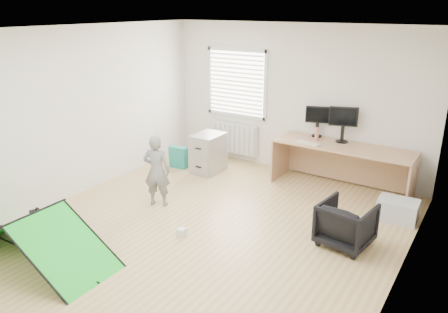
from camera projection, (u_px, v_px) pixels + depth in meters
The scene contains 17 objects.
ground at pixel (209, 228), 6.16m from camera, with size 5.50×5.50×0.00m, color tan.
back_wall at pixel (294, 100), 7.90m from camera, with size 5.00×0.02×2.70m, color silver.
window at pixel (237, 83), 8.42m from camera, with size 1.20×0.06×1.20m, color silver.
radiator at pixel (235, 138), 8.75m from camera, with size 1.00×0.12×0.60m, color silver.
desk at pixel (341, 168), 7.33m from camera, with size 2.29×0.73×0.78m, color tan.
filing_cabinet at pixel (209, 153), 8.15m from camera, with size 0.47×0.62×0.73m, color #999C9E.
monitor_left at pixel (317, 125), 7.64m from camera, with size 0.42×0.09×0.40m, color black.
monitor_right at pixel (343, 129), 7.32m from camera, with size 0.47×0.10×0.45m, color black.
keyboard at pixel (307, 143), 7.30m from camera, with size 0.41×0.14×0.02m, color beige.
thermos at pixel (317, 134), 7.44m from camera, with size 0.06×0.06×0.23m, color #C3706D.
office_chair at pixel (346, 224), 5.65m from camera, with size 0.63×0.65×0.59m, color black.
person at pixel (157, 171), 6.70m from camera, with size 0.42×0.27×1.14m, color slate.
kite at pixel (39, 236), 5.32m from camera, with size 2.03×0.89×0.63m, color #11BD23, non-canonical shape.
storage_crate at pixel (398, 210), 6.35m from camera, with size 0.55×0.39×0.31m, color silver.
tote_bag at pixel (178, 157), 8.40m from camera, with size 0.35×0.15×0.41m, color #1C7C72.
laptop_bag at pixel (40, 226), 5.86m from camera, with size 0.45×0.13×0.33m, color black.
white_box at pixel (182, 232), 5.93m from camera, with size 0.11×0.11×0.11m, color silver.
Camera 1 is at (3.16, -4.50, 2.98)m, focal length 35.00 mm.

